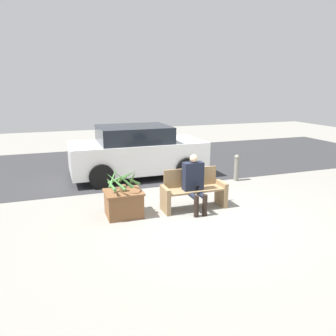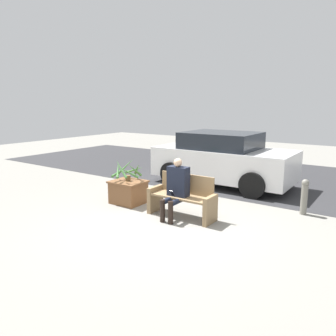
{
  "view_description": "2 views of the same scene",
  "coord_description": "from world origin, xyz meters",
  "views": [
    {
      "loc": [
        -2.8,
        -5.76,
        2.65
      ],
      "look_at": [
        -0.45,
        0.87,
        0.89
      ],
      "focal_mm": 35.0,
      "sensor_mm": 36.0,
      "label": 1
    },
    {
      "loc": [
        3.51,
        -4.99,
        2.33
      ],
      "look_at": [
        -0.44,
        0.71,
        0.96
      ],
      "focal_mm": 35.0,
      "sensor_mm": 36.0,
      "label": 2
    }
  ],
  "objects": [
    {
      "name": "road_surface",
      "position": [
        0.0,
        5.3,
        0.0
      ],
      "size": [
        20.0,
        6.0,
        0.01
      ],
      "primitive_type": "cube",
      "color": "#2D2D30",
      "rests_on": "ground_plane"
    },
    {
      "name": "person_seated",
      "position": [
        -0.02,
        0.4,
        0.68
      ],
      "size": [
        0.43,
        0.58,
        1.24
      ],
      "color": "black",
      "rests_on": "ground_plane"
    },
    {
      "name": "bollard_post",
      "position": [
        2.08,
        2.15,
        0.4
      ],
      "size": [
        0.15,
        0.15,
        0.77
      ],
      "color": "slate",
      "rests_on": "ground_plane"
    },
    {
      "name": "planter_box",
      "position": [
        -1.52,
        0.62,
        0.29
      ],
      "size": [
        0.77,
        0.67,
        0.54
      ],
      "color": "brown",
      "rests_on": "ground_plane"
    },
    {
      "name": "parked_car",
      "position": [
        -0.49,
        3.56,
        0.76
      ],
      "size": [
        3.92,
        1.98,
        1.52
      ],
      "color": "silver",
      "rests_on": "ground_plane"
    },
    {
      "name": "ground_plane",
      "position": [
        0.0,
        0.0,
        0.0
      ],
      "size": [
        30.0,
        30.0,
        0.0
      ],
      "primitive_type": "plane",
      "color": "gray"
    },
    {
      "name": "potted_plant",
      "position": [
        -1.54,
        0.62,
        0.79
      ],
      "size": [
        0.72,
        0.71,
        0.53
      ],
      "color": "brown",
      "rests_on": "planter_box"
    },
    {
      "name": "bench",
      "position": [
        0.03,
        0.56,
        0.41
      ],
      "size": [
        1.44,
        0.48,
        0.88
      ],
      "color": "#8C704C",
      "rests_on": "ground_plane"
    }
  ]
}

